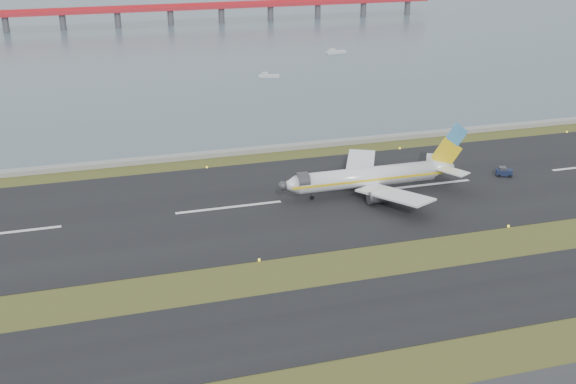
% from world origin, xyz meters
% --- Properties ---
extents(ground, '(1000.00, 1000.00, 0.00)m').
position_xyz_m(ground, '(0.00, 0.00, 0.00)').
color(ground, '#3A4719').
rests_on(ground, ground).
extents(taxiway_strip, '(1000.00, 18.00, 0.10)m').
position_xyz_m(taxiway_strip, '(0.00, -12.00, 0.05)').
color(taxiway_strip, black).
rests_on(taxiway_strip, ground).
extents(runway_strip, '(1000.00, 45.00, 0.10)m').
position_xyz_m(runway_strip, '(0.00, 30.00, 0.05)').
color(runway_strip, black).
rests_on(runway_strip, ground).
extents(seawall, '(1000.00, 2.50, 1.00)m').
position_xyz_m(seawall, '(0.00, 60.00, 0.50)').
color(seawall, gray).
rests_on(seawall, ground).
extents(red_pier, '(260.00, 5.00, 10.20)m').
position_xyz_m(red_pier, '(20.00, 250.00, 7.28)').
color(red_pier, red).
rests_on(red_pier, ground).
extents(airliner, '(38.52, 32.89, 12.80)m').
position_xyz_m(airliner, '(28.53, 29.29, 3.46)').
color(airliner, white).
rests_on(airliner, ground).
extents(pushback_tug, '(3.60, 2.86, 2.03)m').
position_xyz_m(pushback_tug, '(58.18, 30.14, 0.98)').
color(pushback_tug, '#141D38').
rests_on(pushback_tug, ground).
extents(workboat_near, '(7.07, 3.99, 1.64)m').
position_xyz_m(workboat_near, '(35.25, 132.62, 0.52)').
color(workboat_near, silver).
rests_on(workboat_near, ground).
extents(workboat_far, '(8.25, 3.65, 1.94)m').
position_xyz_m(workboat_far, '(69.76, 163.78, 0.61)').
color(workboat_far, silver).
rests_on(workboat_far, ground).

